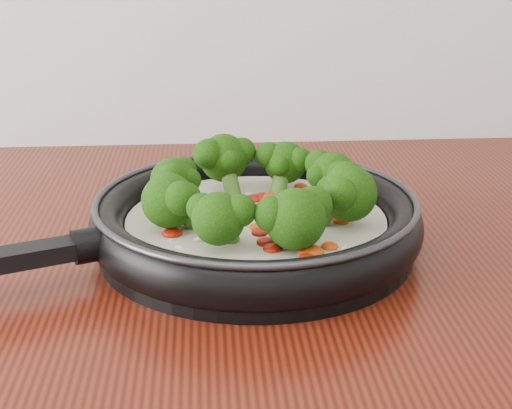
{
  "coord_description": "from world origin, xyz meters",
  "views": [
    {
      "loc": [
        0.02,
        0.34,
        1.23
      ],
      "look_at": [
        0.07,
        1.08,
        0.95
      ],
      "focal_mm": 53.37,
      "sensor_mm": 36.0,
      "label": 1
    }
  ],
  "objects": [
    {
      "name": "skillet",
      "position": [
        0.07,
        1.07,
        0.94
      ],
      "size": [
        0.57,
        0.45,
        0.1
      ],
      "color": "black",
      "rests_on": "counter"
    }
  ]
}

